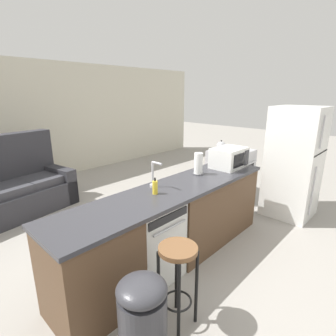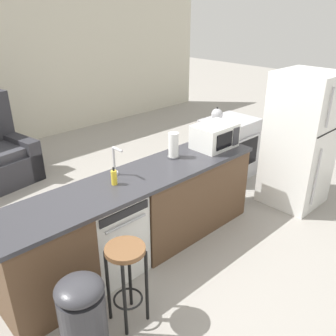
{
  "view_description": "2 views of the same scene",
  "coord_description": "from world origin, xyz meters",
  "px_view_note": "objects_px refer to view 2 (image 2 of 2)",
  "views": [
    {
      "loc": [
        -1.89,
        -1.83,
        1.92
      ],
      "look_at": [
        0.73,
        0.63,
        0.88
      ],
      "focal_mm": 28.0,
      "sensor_mm": 36.0,
      "label": 1
    },
    {
      "loc": [
        -1.8,
        -2.48,
        2.43
      ],
      "look_at": [
        0.62,
        0.07,
        0.82
      ],
      "focal_mm": 38.0,
      "sensor_mm": 36.0,
      "label": 2
    }
  ],
  "objects_px": {
    "stove_range": "(229,148)",
    "soap_bottle": "(114,177)",
    "kettle": "(217,114)",
    "refrigerator": "(300,141)",
    "bar_stool": "(126,269)",
    "trash_bin": "(83,321)",
    "microwave": "(215,136)",
    "dishwasher": "(108,233)",
    "paper_towel_roll": "(173,146)"
  },
  "relations": [
    {
      "from": "trash_bin",
      "to": "stove_range",
      "type": "bearing_deg",
      "value": 20.87
    },
    {
      "from": "soap_bottle",
      "to": "trash_bin",
      "type": "distance_m",
      "value": 1.27
    },
    {
      "from": "soap_bottle",
      "to": "bar_stool",
      "type": "relative_size",
      "value": 0.24
    },
    {
      "from": "paper_towel_roll",
      "to": "kettle",
      "type": "xyz_separation_m",
      "value": [
        1.44,
        0.57,
        -0.05
      ]
    },
    {
      "from": "dishwasher",
      "to": "stove_range",
      "type": "relative_size",
      "value": 0.93
    },
    {
      "from": "bar_stool",
      "to": "microwave",
      "type": "bearing_deg",
      "value": 19.3
    },
    {
      "from": "refrigerator",
      "to": "trash_bin",
      "type": "relative_size",
      "value": 2.34
    },
    {
      "from": "microwave",
      "to": "soap_bottle",
      "type": "bearing_deg",
      "value": 178.93
    },
    {
      "from": "trash_bin",
      "to": "dishwasher",
      "type": "bearing_deg",
      "value": 45.07
    },
    {
      "from": "stove_range",
      "to": "kettle",
      "type": "bearing_deg",
      "value": 141.81
    },
    {
      "from": "bar_stool",
      "to": "refrigerator",
      "type": "bearing_deg",
      "value": 1.74
    },
    {
      "from": "refrigerator",
      "to": "soap_bottle",
      "type": "bearing_deg",
      "value": 166.89
    },
    {
      "from": "microwave",
      "to": "bar_stool",
      "type": "xyz_separation_m",
      "value": [
        -1.81,
        -0.64,
        -0.5
      ]
    },
    {
      "from": "trash_bin",
      "to": "paper_towel_roll",
      "type": "bearing_deg",
      "value": 25.9
    },
    {
      "from": "soap_bottle",
      "to": "bar_stool",
      "type": "distance_m",
      "value": 0.88
    },
    {
      "from": "microwave",
      "to": "kettle",
      "type": "bearing_deg",
      "value": 37.68
    },
    {
      "from": "refrigerator",
      "to": "bar_stool",
      "type": "relative_size",
      "value": 2.34
    },
    {
      "from": "microwave",
      "to": "trash_bin",
      "type": "xyz_separation_m",
      "value": [
        -2.27,
        -0.71,
        -0.66
      ]
    },
    {
      "from": "microwave",
      "to": "trash_bin",
      "type": "height_order",
      "value": "microwave"
    },
    {
      "from": "soap_bottle",
      "to": "paper_towel_roll",
      "type": "bearing_deg",
      "value": 5.78
    },
    {
      "from": "refrigerator",
      "to": "stove_range",
      "type": "bearing_deg",
      "value": 89.99
    },
    {
      "from": "dishwasher",
      "to": "microwave",
      "type": "bearing_deg",
      "value": -0.05
    },
    {
      "from": "refrigerator",
      "to": "trash_bin",
      "type": "distance_m",
      "value": 3.35
    },
    {
      "from": "stove_range",
      "to": "soap_bottle",
      "type": "distance_m",
      "value": 2.58
    },
    {
      "from": "stove_range",
      "to": "bar_stool",
      "type": "xyz_separation_m",
      "value": [
        -2.86,
        -1.18,
        0.08
      ]
    },
    {
      "from": "bar_stool",
      "to": "trash_bin",
      "type": "relative_size",
      "value": 1.0
    },
    {
      "from": "stove_range",
      "to": "bar_stool",
      "type": "height_order",
      "value": "stove_range"
    },
    {
      "from": "refrigerator",
      "to": "microwave",
      "type": "xyz_separation_m",
      "value": [
        -1.05,
        0.55,
        0.18
      ]
    },
    {
      "from": "dishwasher",
      "to": "soap_bottle",
      "type": "xyz_separation_m",
      "value": [
        0.13,
        0.03,
        0.55
      ]
    },
    {
      "from": "refrigerator",
      "to": "kettle",
      "type": "xyz_separation_m",
      "value": [
        -0.17,
        1.23,
        0.12
      ]
    },
    {
      "from": "stove_range",
      "to": "refrigerator",
      "type": "relative_size",
      "value": 0.52
    },
    {
      "from": "soap_bottle",
      "to": "bar_stool",
      "type": "xyz_separation_m",
      "value": [
        -0.39,
        -0.66,
        -0.44
      ]
    },
    {
      "from": "trash_bin",
      "to": "soap_bottle",
      "type": "bearing_deg",
      "value": 41.24
    },
    {
      "from": "kettle",
      "to": "trash_bin",
      "type": "distance_m",
      "value": 3.5
    },
    {
      "from": "dishwasher",
      "to": "refrigerator",
      "type": "height_order",
      "value": "refrigerator"
    },
    {
      "from": "refrigerator",
      "to": "trash_bin",
      "type": "xyz_separation_m",
      "value": [
        -3.31,
        -0.17,
        -0.49
      ]
    },
    {
      "from": "microwave",
      "to": "kettle",
      "type": "height_order",
      "value": "microwave"
    },
    {
      "from": "dishwasher",
      "to": "kettle",
      "type": "height_order",
      "value": "kettle"
    },
    {
      "from": "stove_range",
      "to": "soap_bottle",
      "type": "height_order",
      "value": "soap_bottle"
    },
    {
      "from": "stove_range",
      "to": "bar_stool",
      "type": "relative_size",
      "value": 1.22
    },
    {
      "from": "stove_range",
      "to": "trash_bin",
      "type": "distance_m",
      "value": 3.55
    },
    {
      "from": "stove_range",
      "to": "microwave",
      "type": "bearing_deg",
      "value": -152.28
    },
    {
      "from": "refrigerator",
      "to": "microwave",
      "type": "bearing_deg",
      "value": 152.34
    },
    {
      "from": "refrigerator",
      "to": "paper_towel_roll",
      "type": "bearing_deg",
      "value": 157.66
    },
    {
      "from": "refrigerator",
      "to": "trash_bin",
      "type": "height_order",
      "value": "refrigerator"
    },
    {
      "from": "dishwasher",
      "to": "soap_bottle",
      "type": "distance_m",
      "value": 0.57
    },
    {
      "from": "stove_range",
      "to": "trash_bin",
      "type": "height_order",
      "value": "stove_range"
    },
    {
      "from": "microwave",
      "to": "bar_stool",
      "type": "height_order",
      "value": "microwave"
    },
    {
      "from": "soap_bottle",
      "to": "kettle",
      "type": "distance_m",
      "value": 2.39
    },
    {
      "from": "paper_towel_roll",
      "to": "dishwasher",
      "type": "bearing_deg",
      "value": -173.53
    }
  ]
}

